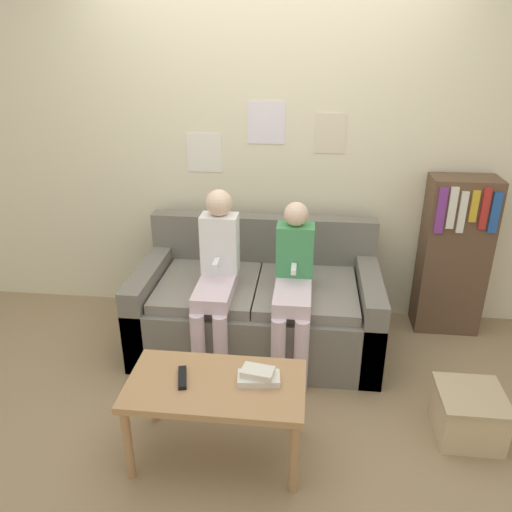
{
  "coord_description": "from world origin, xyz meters",
  "views": [
    {
      "loc": [
        0.32,
        -2.48,
        2.01
      ],
      "look_at": [
        0.0,
        0.43,
        0.73
      ],
      "focal_mm": 35.0,
      "sensor_mm": 36.0,
      "label": 1
    }
  ],
  "objects_px": {
    "coffee_table": "(216,392)",
    "storage_box": "(468,414)",
    "person_right": "(293,282)",
    "person_left": "(217,272)",
    "bookshelf": "(453,256)",
    "tv_remote": "(182,378)",
    "couch": "(258,306)"
  },
  "relations": [
    {
      "from": "coffee_table",
      "to": "storage_box",
      "type": "height_order",
      "value": "coffee_table"
    },
    {
      "from": "person_right",
      "to": "person_left",
      "type": "bearing_deg",
      "value": 178.57
    },
    {
      "from": "bookshelf",
      "to": "tv_remote",
      "type": "bearing_deg",
      "value": -138.71
    },
    {
      "from": "person_left",
      "to": "bookshelf",
      "type": "height_order",
      "value": "bookshelf"
    },
    {
      "from": "person_right",
      "to": "tv_remote",
      "type": "distance_m",
      "value": 1.01
    },
    {
      "from": "coffee_table",
      "to": "storage_box",
      "type": "xyz_separation_m",
      "value": [
        1.33,
        0.28,
        -0.26
      ]
    },
    {
      "from": "bookshelf",
      "to": "storage_box",
      "type": "height_order",
      "value": "bookshelf"
    },
    {
      "from": "couch",
      "to": "person_left",
      "type": "bearing_deg",
      "value": -140.06
    },
    {
      "from": "coffee_table",
      "to": "bookshelf",
      "type": "distance_m",
      "value": 2.07
    },
    {
      "from": "coffee_table",
      "to": "person_left",
      "type": "bearing_deg",
      "value": 99.71
    },
    {
      "from": "couch",
      "to": "tv_remote",
      "type": "relative_size",
      "value": 9.4
    },
    {
      "from": "person_left",
      "to": "tv_remote",
      "type": "relative_size",
      "value": 6.54
    },
    {
      "from": "person_right",
      "to": "storage_box",
      "type": "relative_size",
      "value": 2.98
    },
    {
      "from": "tv_remote",
      "to": "person_left",
      "type": "bearing_deg",
      "value": 74.94
    },
    {
      "from": "bookshelf",
      "to": "couch",
      "type": "bearing_deg",
      "value": -165.16
    },
    {
      "from": "couch",
      "to": "tv_remote",
      "type": "xyz_separation_m",
      "value": [
        -0.27,
        -1.08,
        0.18
      ]
    },
    {
      "from": "couch",
      "to": "bookshelf",
      "type": "bearing_deg",
      "value": 14.84
    },
    {
      "from": "person_right",
      "to": "storage_box",
      "type": "height_order",
      "value": "person_right"
    },
    {
      "from": "person_left",
      "to": "tv_remote",
      "type": "distance_m",
      "value": 0.89
    },
    {
      "from": "tv_remote",
      "to": "bookshelf",
      "type": "height_order",
      "value": "bookshelf"
    },
    {
      "from": "person_left",
      "to": "tv_remote",
      "type": "xyz_separation_m",
      "value": [
        -0.02,
        -0.87,
        -0.17
      ]
    },
    {
      "from": "coffee_table",
      "to": "bookshelf",
      "type": "bearing_deg",
      "value": 44.5
    },
    {
      "from": "tv_remote",
      "to": "storage_box",
      "type": "bearing_deg",
      "value": -3.41
    },
    {
      "from": "person_left",
      "to": "bookshelf",
      "type": "bearing_deg",
      "value": 19.39
    },
    {
      "from": "tv_remote",
      "to": "storage_box",
      "type": "xyz_separation_m",
      "value": [
        1.5,
        0.28,
        -0.33
      ]
    },
    {
      "from": "person_left",
      "to": "bookshelf",
      "type": "xyz_separation_m",
      "value": [
        1.62,
        0.57,
        -0.05
      ]
    },
    {
      "from": "storage_box",
      "to": "couch",
      "type": "bearing_deg",
      "value": 147.16
    },
    {
      "from": "couch",
      "to": "person_right",
      "type": "relative_size",
      "value": 1.52
    },
    {
      "from": "person_right",
      "to": "bookshelf",
      "type": "distance_m",
      "value": 1.27
    },
    {
      "from": "couch",
      "to": "bookshelf",
      "type": "height_order",
      "value": "bookshelf"
    },
    {
      "from": "person_left",
      "to": "person_right",
      "type": "distance_m",
      "value": 0.5
    },
    {
      "from": "coffee_table",
      "to": "person_right",
      "type": "distance_m",
      "value": 0.95
    }
  ]
}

